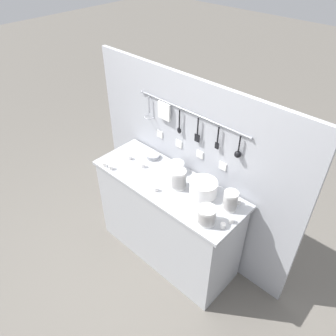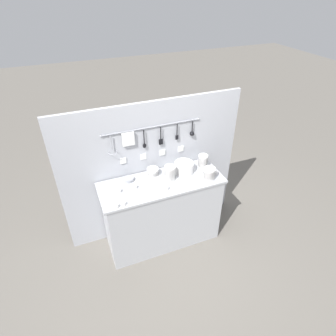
{
  "view_description": "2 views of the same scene",
  "coord_description": "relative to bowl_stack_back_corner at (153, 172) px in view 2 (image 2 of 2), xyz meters",
  "views": [
    {
      "loc": [
        1.5,
        -1.6,
        2.83
      ],
      "look_at": [
        0.02,
        -0.02,
        1.14
      ],
      "focal_mm": 35.0,
      "sensor_mm": 36.0,
      "label": 1
    },
    {
      "loc": [
        -0.89,
        -2.43,
        2.96
      ],
      "look_at": [
        0.07,
        -0.01,
        1.15
      ],
      "focal_mm": 30.0,
      "sensor_mm": 36.0,
      "label": 2
    }
  ],
  "objects": [
    {
      "name": "cup_edge_near",
      "position": [
        0.05,
        -0.32,
        -0.02
      ],
      "size": [
        0.04,
        0.04,
        0.04
      ],
      "color": "white",
      "rests_on": "counter"
    },
    {
      "name": "steel_mixing_bowl",
      "position": [
        -0.3,
        -0.0,
        -0.03
      ],
      "size": [
        0.12,
        0.12,
        0.04
      ],
      "color": "#93969E",
      "rests_on": "counter"
    },
    {
      "name": "cup_back_right",
      "position": [
        -0.54,
        -0.4,
        -0.02
      ],
      "size": [
        0.04,
        0.04,
        0.04
      ],
      "color": "white",
      "rests_on": "counter"
    },
    {
      "name": "bowl_stack_back_corner",
      "position": [
        0.0,
        0.0,
        0.0
      ],
      "size": [
        0.14,
        0.14,
        0.09
      ],
      "color": "white",
      "rests_on": "counter"
    },
    {
      "name": "ground_plane",
      "position": [
        0.05,
        -0.17,
        -1.0
      ],
      "size": [
        20.0,
        20.0,
        0.0
      ],
      "primitive_type": "plane",
      "color": "#666059"
    },
    {
      "name": "cup_front_left",
      "position": [
        -0.46,
        -0.39,
        -0.02
      ],
      "size": [
        0.04,
        0.04,
        0.04
      ],
      "color": "white",
      "rests_on": "counter"
    },
    {
      "name": "plate_stack",
      "position": [
        0.37,
        -0.08,
        0.02
      ],
      "size": [
        0.23,
        0.23,
        0.13
      ],
      "color": "white",
      "rests_on": "counter"
    },
    {
      "name": "cup_by_caddy",
      "position": [
        0.66,
        0.03,
        -0.02
      ],
      "size": [
        0.04,
        0.04,
        0.04
      ],
      "color": "white",
      "rests_on": "counter"
    },
    {
      "name": "bowl_stack_tall_left",
      "position": [
        0.59,
        -0.31,
        0.03
      ],
      "size": [
        0.14,
        0.14,
        0.15
      ],
      "color": "white",
      "rests_on": "counter"
    },
    {
      "name": "counter",
      "position": [
        0.05,
        -0.17,
        -0.52
      ],
      "size": [
        1.46,
        0.55,
        0.96
      ],
      "color": "#ADAFB5",
      "rests_on": "ground"
    },
    {
      "name": "cup_mid_row",
      "position": [
        0.71,
        -0.27,
        -0.02
      ],
      "size": [
        0.04,
        0.04,
        0.04
      ],
      "color": "white",
      "rests_on": "counter"
    },
    {
      "name": "cup_front_right",
      "position": [
        0.73,
        -0.18,
        -0.02
      ],
      "size": [
        0.04,
        0.04,
        0.04
      ],
      "color": "white",
      "rests_on": "counter"
    },
    {
      "name": "back_wall",
      "position": [
        0.05,
        0.14,
        -0.08
      ],
      "size": [
        2.26,
        0.11,
        1.83
      ],
      "color": "#A8AAB2",
      "rests_on": "ground"
    },
    {
      "name": "bowl_stack_short_front",
      "position": [
        0.16,
        -0.15,
        0.04
      ],
      "size": [
        0.13,
        0.13,
        0.18
      ],
      "color": "white",
      "rests_on": "counter"
    },
    {
      "name": "cup_back_left",
      "position": [
        -0.27,
        -0.18,
        -0.02
      ],
      "size": [
        0.04,
        0.04,
        0.04
      ],
      "color": "white",
      "rests_on": "counter"
    },
    {
      "name": "cup_beside_plates",
      "position": [
        -0.45,
        -0.17,
        -0.02
      ],
      "size": [
        0.04,
        0.04,
        0.04
      ],
      "color": "white",
      "rests_on": "counter"
    },
    {
      "name": "bowl_stack_nested_right",
      "position": [
        0.63,
        -0.07,
        0.04
      ],
      "size": [
        0.12,
        0.12,
        0.17
      ],
      "color": "white",
      "rests_on": "counter"
    }
  ]
}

